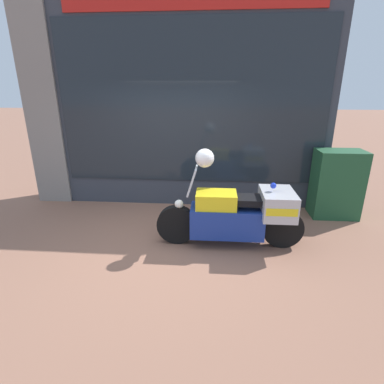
% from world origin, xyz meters
% --- Properties ---
extents(ground_plane, '(60.00, 60.00, 0.00)m').
position_xyz_m(ground_plane, '(0.00, 0.00, 0.00)').
color(ground_plane, '#8E604C').
extents(shop_building, '(6.10, 0.55, 4.03)m').
position_xyz_m(shop_building, '(-0.35, 2.00, 2.02)').
color(shop_building, '#333842').
rests_on(shop_building, ground).
extents(window_display, '(4.93, 0.30, 1.98)m').
position_xyz_m(window_display, '(0.29, 2.03, 0.47)').
color(window_display, slate).
rests_on(window_display, ground).
extents(paramedic_motorcycle, '(2.29, 0.72, 1.26)m').
position_xyz_m(paramedic_motorcycle, '(1.20, 0.15, 0.53)').
color(paramedic_motorcycle, black).
rests_on(paramedic_motorcycle, ground).
extents(utility_cabinet, '(0.85, 0.55, 1.29)m').
position_xyz_m(utility_cabinet, '(3.11, 1.45, 0.64)').
color(utility_cabinet, '#1E4C2D').
rests_on(utility_cabinet, ground).
extents(white_helmet, '(0.28, 0.28, 0.28)m').
position_xyz_m(white_helmet, '(0.65, 0.14, 1.40)').
color(white_helmet, white).
rests_on(white_helmet, paramedic_motorcycle).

